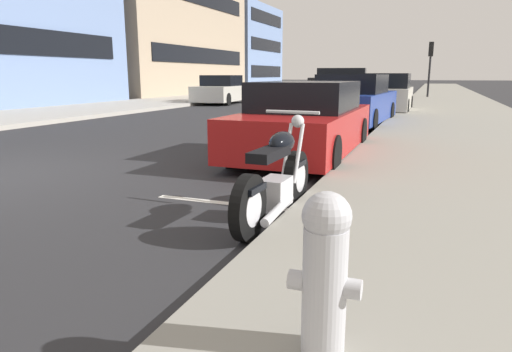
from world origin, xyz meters
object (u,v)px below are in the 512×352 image
object	(u,v)px
parked_motorcycle	(277,180)
traffic_signal_near_corner	(431,57)
parked_car_near_corner	(386,94)
crossing_truck	(342,81)
parked_car_at_intersection	(305,122)
parked_car_across_street	(354,102)
fire_hydrant	(325,269)
car_opposite_curb	(221,91)

from	to	relation	value
parked_motorcycle	traffic_signal_near_corner	xyz separation A→B (m)	(26.48, -1.13, 2.11)
traffic_signal_near_corner	parked_car_near_corner	bearing A→B (deg)	172.85
parked_motorcycle	parked_car_near_corner	world-z (taller)	parked_car_near_corner
parked_car_near_corner	traffic_signal_near_corner	size ratio (longest dim) A/B	1.26
parked_car_near_corner	crossing_truck	world-z (taller)	crossing_truck
parked_car_at_intersection	crossing_truck	world-z (taller)	crossing_truck
parked_car_across_street	traffic_signal_near_corner	distance (m)	17.02
fire_hydrant	traffic_signal_near_corner	xyz separation A→B (m)	(28.87, -0.10, 1.96)
parked_car_across_street	crossing_truck	size ratio (longest dim) A/B	0.96
parked_motorcycle	crossing_truck	world-z (taller)	crossing_truck
parked_car_at_intersection	crossing_truck	xyz separation A→B (m)	(27.08, 4.35, 0.37)
car_opposite_curb	fire_hydrant	distance (m)	22.48
parked_car_near_corner	parked_car_at_intersection	bearing A→B (deg)	178.09
parked_car_at_intersection	traffic_signal_near_corner	size ratio (longest dim) A/B	1.33
parked_car_across_street	parked_car_near_corner	size ratio (longest dim) A/B	1.15
parked_car_at_intersection	fire_hydrant	xyz separation A→B (m)	(-6.20, -1.76, -0.07)
parked_car_at_intersection	car_opposite_curb	size ratio (longest dim) A/B	1.01
crossing_truck	car_opposite_curb	distance (m)	13.69
parked_motorcycle	crossing_truck	size ratio (longest dim) A/B	0.41
parked_car_across_street	fire_hydrant	xyz separation A→B (m)	(-12.06, -1.80, -0.12)
traffic_signal_near_corner	car_opposite_curb	bearing A→B (deg)	130.94
parked_car_near_corner	car_opposite_curb	world-z (taller)	parked_car_near_corner
fire_hydrant	parked_motorcycle	bearing A→B (deg)	23.49
parked_car_across_street	traffic_signal_near_corner	world-z (taller)	traffic_signal_near_corner
parked_car_near_corner	fire_hydrant	size ratio (longest dim) A/B	5.04
crossing_truck	traffic_signal_near_corner	distance (m)	7.76
parked_car_across_street	parked_car_near_corner	world-z (taller)	parked_car_near_corner
parked_car_across_street	crossing_truck	bearing A→B (deg)	14.87
crossing_truck	fire_hydrant	xyz separation A→B (m)	(-33.28, -6.11, -0.44)
parked_car_at_intersection	fire_hydrant	size ratio (longest dim) A/B	5.31
parked_motorcycle	parked_car_at_intersection	bearing A→B (deg)	12.90
parked_car_across_street	parked_motorcycle	bearing A→B (deg)	-172.13
traffic_signal_near_corner	crossing_truck	bearing A→B (deg)	54.59
crossing_truck	fire_hydrant	world-z (taller)	crossing_truck
parked_motorcycle	fire_hydrant	distance (m)	2.61
parked_motorcycle	crossing_truck	bearing A→B (deg)	11.54
parked_motorcycle	car_opposite_curb	world-z (taller)	car_opposite_curb
parked_car_across_street	car_opposite_curb	distance (m)	11.49
parked_car_at_intersection	fire_hydrant	distance (m)	6.45
fire_hydrant	traffic_signal_near_corner	bearing A→B (deg)	-0.19
traffic_signal_near_corner	parked_car_across_street	bearing A→B (deg)	173.58
parked_car_across_street	fire_hydrant	distance (m)	12.20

